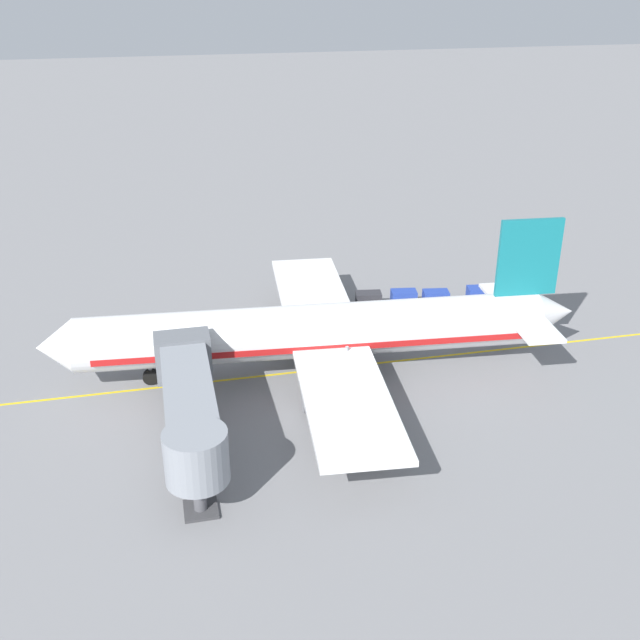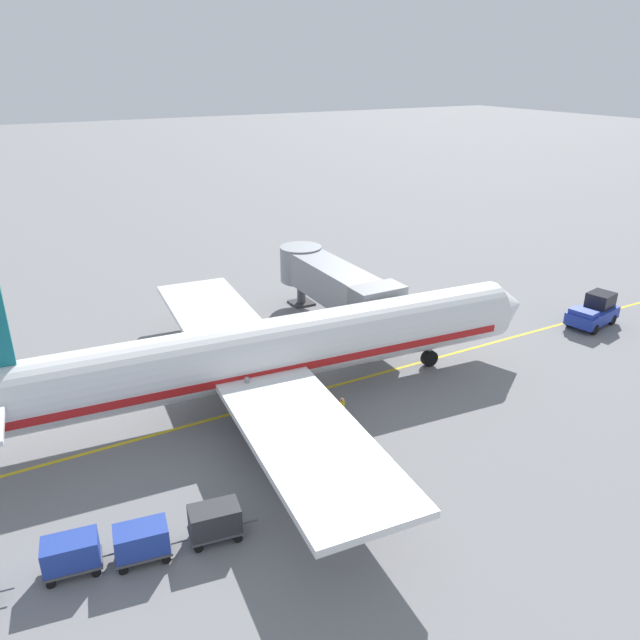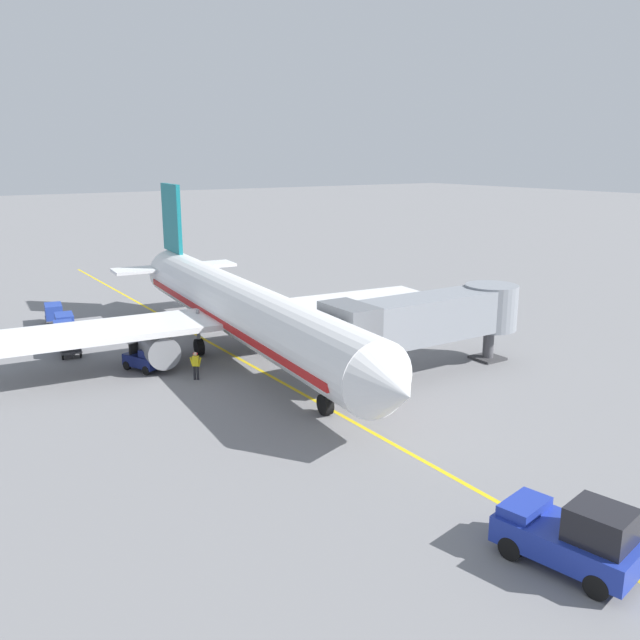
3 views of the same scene
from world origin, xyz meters
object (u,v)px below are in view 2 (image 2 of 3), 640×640
object	(u,v)px
parked_airliner	(263,353)
baggage_cart_third_in_train	(71,553)
baggage_cart_second_in_train	(142,540)
baggage_cart_front	(215,520)
pushback_tractor	(594,311)
jet_bridge	(334,283)
baggage_tug_lead	(304,449)
ground_crew_wing_walker	(342,409)

from	to	relation	value
parked_airliner	baggage_cart_third_in_train	xyz separation A→B (m)	(8.41, -12.00, -2.24)
baggage_cart_third_in_train	baggage_cart_second_in_train	bearing A→B (deg)	76.03
baggage_cart_second_in_train	baggage_cart_front	bearing A→B (deg)	84.43
baggage_cart_front	baggage_cart_third_in_train	distance (m)	5.62
pushback_tractor	parked_airliner	bearing A→B (deg)	-93.29
pushback_tractor	jet_bridge	bearing A→B (deg)	-118.43
baggage_cart_second_in_train	pushback_tractor	bearing A→B (deg)	101.78
baggage_cart_front	baggage_cart_second_in_train	world-z (taller)	same
jet_bridge	parked_airliner	bearing A→B (deg)	-49.40
parked_airliner	baggage_cart_front	world-z (taller)	parked_airliner
pushback_tractor	baggage_tug_lead	xyz separation A→B (m)	(4.76, -27.29, -0.39)
pushback_tractor	baggage_cart_second_in_train	world-z (taller)	pushback_tractor
baggage_cart_second_in_train	baggage_cart_third_in_train	xyz separation A→B (m)	(-0.64, -2.58, 0.00)
parked_airliner	jet_bridge	bearing A→B (deg)	130.60
jet_bridge	baggage_tug_lead	xyz separation A→B (m)	(14.19, -9.88, -2.74)
pushback_tractor	baggage_cart_front	xyz separation A→B (m)	(7.81, -33.08, -0.15)
baggage_cart_front	baggage_tug_lead	bearing A→B (deg)	117.76
baggage_cart_third_in_train	ground_crew_wing_walker	bearing A→B (deg)	105.56
pushback_tractor	baggage_tug_lead	world-z (taller)	pushback_tractor
baggage_cart_second_in_train	baggage_cart_third_in_train	distance (m)	2.66
parked_airliner	ground_crew_wing_walker	xyz separation A→B (m)	(4.31, 2.71, -2.23)
baggage_cart_third_in_train	parked_airliner	bearing A→B (deg)	125.01
baggage_tug_lead	baggage_cart_third_in_train	xyz separation A→B (m)	(2.11, -11.33, 0.24)
baggage_tug_lead	baggage_cart_front	size ratio (longest dim) A/B	0.93
baggage_cart_front	baggage_cart_second_in_train	distance (m)	2.98
pushback_tractor	ground_crew_wing_walker	world-z (taller)	pushback_tractor
jet_bridge	ground_crew_wing_walker	size ratio (longest dim) A/B	8.14
parked_airliner	baggage_cart_third_in_train	bearing A→B (deg)	-54.99
baggage_cart_third_in_train	ground_crew_wing_walker	xyz separation A→B (m)	(-4.10, 14.71, 0.00)
baggage_tug_lead	pushback_tractor	bearing A→B (deg)	99.90
parked_airliner	pushback_tractor	xyz separation A→B (m)	(1.53, 26.62, -2.09)
baggage_cart_third_in_train	ground_crew_wing_walker	size ratio (longest dim) A/B	1.76
jet_bridge	pushback_tractor	bearing A→B (deg)	61.57
jet_bridge	ground_crew_wing_walker	xyz separation A→B (m)	(12.21, -6.50, -2.50)
jet_bridge	baggage_cart_second_in_train	bearing A→B (deg)	-47.71
parked_airliner	baggage_cart_second_in_train	xyz separation A→B (m)	(9.05, -9.42, -2.24)
parked_airliner	jet_bridge	xyz separation A→B (m)	(-7.89, 9.21, 0.27)
jet_bridge	pushback_tractor	size ratio (longest dim) A/B	2.89
baggage_tug_lead	baggage_cart_third_in_train	world-z (taller)	baggage_tug_lead
jet_bridge	baggage_cart_front	world-z (taller)	jet_bridge
jet_bridge	baggage_tug_lead	bearing A→B (deg)	-34.86
parked_airliner	pushback_tractor	size ratio (longest dim) A/B	7.84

